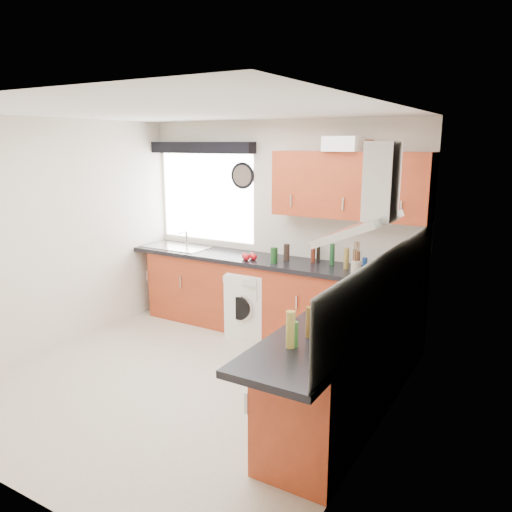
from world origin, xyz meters
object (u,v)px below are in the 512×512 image
Objects in this scene: upper_cabinets at (350,185)px; washing_machine at (251,302)px; extractor_hood at (370,205)px; oven at (350,363)px.

upper_cabinets reaches higher than washing_machine.
upper_cabinets reaches higher than extractor_hood.
washing_machine is at bearing 147.85° from extractor_hood.
washing_machine is at bearing 146.31° from oven.
extractor_hood is 1.48m from upper_cabinets.
upper_cabinets is at bearing 116.13° from extractor_hood.
oven is 0.50× the size of upper_cabinets.
oven is 1.98m from washing_machine.
upper_cabinets reaches higher than oven.
upper_cabinets is at bearing 112.54° from oven.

